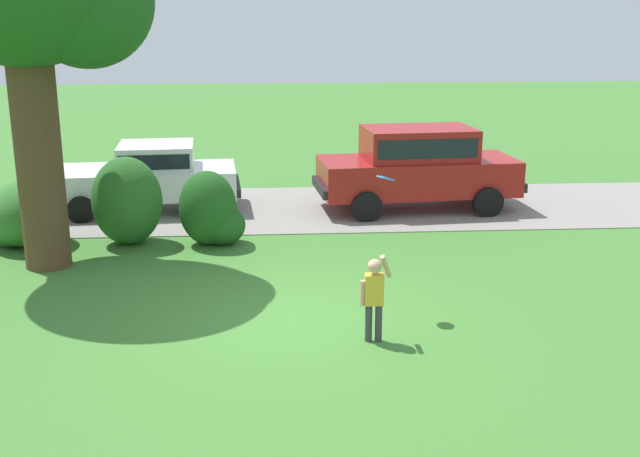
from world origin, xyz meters
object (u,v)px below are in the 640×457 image
at_px(parked_sedan, 148,175).
at_px(frisbee, 386,178).
at_px(parked_suv, 418,164).
at_px(child_thrower, 374,293).

bearing_deg(parked_sedan, frisbee, -55.63).
bearing_deg(parked_suv, frisbee, -105.21).
bearing_deg(child_thrower, parked_sedan, 118.48).
xyz_separation_m(parked_suv, child_thrower, (-2.02, -7.47, -0.36)).
relative_size(parked_suv, child_thrower, 3.76).
distance_m(parked_sedan, frisbee, 8.11).
distance_m(child_thrower, frisbee, 1.83).
height_order(parked_sedan, parked_suv, parked_suv).
height_order(parked_sedan, child_thrower, parked_sedan).
distance_m(parked_sedan, parked_suv, 6.25).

